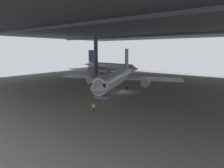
% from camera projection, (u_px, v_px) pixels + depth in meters
% --- Properties ---
extents(ground_plane, '(110.00, 110.00, 0.00)m').
position_uv_depth(ground_plane, '(122.00, 92.00, 52.29)').
color(ground_plane, gray).
extents(hangar_structure, '(121.00, 99.00, 18.03)m').
position_uv_depth(hangar_structure, '(148.00, 28.00, 60.14)').
color(hangar_structure, '#4C4F54').
rests_on(hangar_structure, ground_plane).
extents(airplane_main, '(34.30, 34.44, 11.23)m').
position_uv_depth(airplane_main, '(117.00, 78.00, 53.48)').
color(airplane_main, white).
rests_on(airplane_main, ground_plane).
extents(boarding_stairs, '(4.38, 2.81, 4.61)m').
position_uv_depth(boarding_stairs, '(103.00, 96.00, 44.70)').
color(boarding_stairs, slate).
rests_on(boarding_stairs, ground_plane).
extents(crew_worker_near_nose, '(0.40, 0.43, 1.60)m').
position_uv_depth(crew_worker_near_nose, '(93.00, 107.00, 35.01)').
color(crew_worker_near_nose, '#232838').
rests_on(crew_worker_near_nose, ground_plane).
extents(crew_worker_by_stairs, '(0.48, 0.38, 1.66)m').
position_uv_depth(crew_worker_by_stairs, '(109.00, 93.00, 46.17)').
color(crew_worker_by_stairs, '#232838').
rests_on(crew_worker_by_stairs, ground_plane).
extents(airplane_distant, '(34.47, 33.48, 10.88)m').
position_uv_depth(airplane_distant, '(108.00, 67.00, 91.04)').
color(airplane_distant, white).
rests_on(airplane_distant, ground_plane).
extents(traffic_cone_orange, '(0.36, 0.36, 0.60)m').
position_uv_depth(traffic_cone_orange, '(103.00, 108.00, 36.48)').
color(traffic_cone_orange, black).
rests_on(traffic_cone_orange, ground_plane).
extents(baggage_tug, '(2.27, 2.48, 0.90)m').
position_uv_depth(baggage_tug, '(103.00, 81.00, 66.37)').
color(baggage_tug, yellow).
rests_on(baggage_tug, ground_plane).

